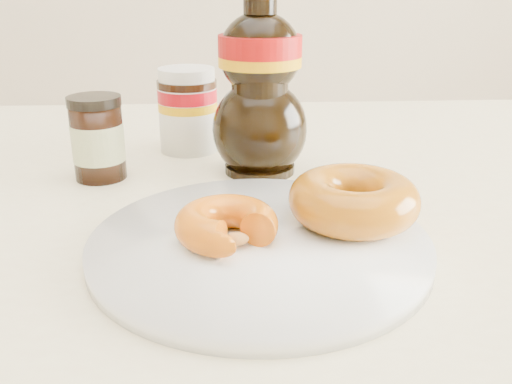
{
  "coord_description": "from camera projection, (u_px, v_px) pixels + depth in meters",
  "views": [
    {
      "loc": [
        0.05,
        -0.46,
        0.97
      ],
      "look_at": [
        0.07,
        0.02,
        0.79
      ],
      "focal_mm": 40.0,
      "sensor_mm": 36.0,
      "label": 1
    }
  ],
  "objects": [
    {
      "name": "donut_whole",
      "position": [
        354.0,
        199.0,
        0.5
      ],
      "size": [
        0.13,
        0.13,
        0.04
      ],
      "primitive_type": "torus",
      "rotation": [
        0.0,
        0.0,
        -0.11
      ],
      "color": "#A5540A",
      "rests_on": "plate"
    },
    {
      "name": "syrup_bottle",
      "position": [
        260.0,
        81.0,
        0.63
      ],
      "size": [
        0.12,
        0.11,
        0.21
      ],
      "primitive_type": null,
      "rotation": [
        0.0,
        0.0,
        0.13
      ],
      "color": "black",
      "rests_on": "dining_table"
    },
    {
      "name": "donut_bitten",
      "position": [
        226.0,
        224.0,
        0.46
      ],
      "size": [
        0.11,
        0.11,
        0.03
      ],
      "primitive_type": "torus",
      "rotation": [
        0.0,
        0.0,
        -0.38
      ],
      "color": "#CB4C0B",
      "rests_on": "plate"
    },
    {
      "name": "dining_table",
      "position": [
        186.0,
        268.0,
        0.63
      ],
      "size": [
        1.4,
        0.9,
        0.75
      ],
      "color": "#FFF2C2",
      "rests_on": "ground"
    },
    {
      "name": "plate",
      "position": [
        259.0,
        244.0,
        0.48
      ],
      "size": [
        0.28,
        0.28,
        0.01
      ],
      "color": "white",
      "rests_on": "dining_table"
    },
    {
      "name": "nutella_jar",
      "position": [
        188.0,
        107.0,
        0.73
      ],
      "size": [
        0.08,
        0.08,
        0.11
      ],
      "rotation": [
        0.0,
        0.0,
        0.36
      ],
      "color": "white",
      "rests_on": "dining_table"
    },
    {
      "name": "dark_jar",
      "position": [
        98.0,
        139.0,
        0.64
      ],
      "size": [
        0.06,
        0.06,
        0.09
      ],
      "rotation": [
        0.0,
        0.0,
        0.22
      ],
      "color": "black",
      "rests_on": "dining_table"
    }
  ]
}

